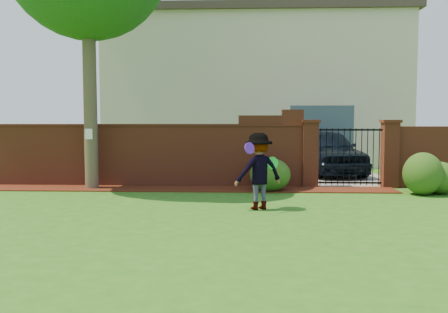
{
  "coord_description": "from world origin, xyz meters",
  "views": [
    {
      "loc": [
        0.57,
        -9.76,
        1.93
      ],
      "look_at": [
        0.1,
        1.4,
        1.05
      ],
      "focal_mm": 39.38,
      "sensor_mm": 36.0,
      "label": 1
    }
  ],
  "objects_px": {
    "car": "(327,152)",
    "frisbee_green": "(272,163)",
    "frisbee_purple": "(250,148)",
    "man": "(259,171)"
  },
  "relations": [
    {
      "from": "man",
      "to": "frisbee_green",
      "type": "distance_m",
      "value": 0.34
    },
    {
      "from": "frisbee_green",
      "to": "car",
      "type": "bearing_deg",
      "value": 71.0
    },
    {
      "from": "car",
      "to": "man",
      "type": "xyz_separation_m",
      "value": [
        -2.53,
        -6.58,
        0.03
      ]
    },
    {
      "from": "frisbee_purple",
      "to": "frisbee_green",
      "type": "xyz_separation_m",
      "value": [
        0.49,
        0.44,
        -0.34
      ]
    },
    {
      "from": "car",
      "to": "frisbee_green",
      "type": "xyz_separation_m",
      "value": [
        -2.25,
        -6.52,
        0.2
      ]
    },
    {
      "from": "frisbee_green",
      "to": "man",
      "type": "bearing_deg",
      "value": -167.8
    },
    {
      "from": "frisbee_purple",
      "to": "man",
      "type": "bearing_deg",
      "value": 61.68
    },
    {
      "from": "man",
      "to": "frisbee_purple",
      "type": "relative_size",
      "value": 6.67
    },
    {
      "from": "man",
      "to": "frisbee_green",
      "type": "relative_size",
      "value": 6.08
    },
    {
      "from": "car",
      "to": "frisbee_green",
      "type": "bearing_deg",
      "value": -119.16
    }
  ]
}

